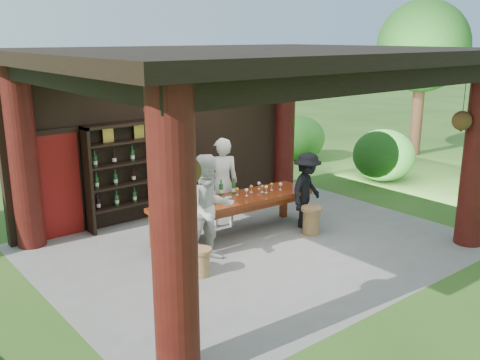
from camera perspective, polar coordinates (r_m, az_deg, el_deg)
ground at (r=9.85m, az=1.47°, el=-6.95°), size 90.00×90.00×0.00m
pavilion at (r=9.58m, az=-0.17°, el=5.69°), size 7.50×6.00×3.60m
wine_shelf at (r=10.98m, az=-10.39°, el=0.90°), size 2.37×0.36×2.08m
tasting_table at (r=10.07m, az=-0.76°, el=-2.62°), size 3.30×1.04×0.75m
stool_near_left at (r=8.59m, az=-4.17°, el=-8.66°), size 0.35×0.35×0.46m
stool_near_right at (r=10.38m, az=7.61°, el=-4.22°), size 0.41×0.41×0.54m
stool_far_left at (r=8.54m, az=-7.60°, el=-8.63°), size 0.40×0.40×0.53m
host at (r=10.50m, az=-1.93°, el=-0.32°), size 0.78×0.67×1.81m
guest_woman at (r=8.89m, az=-3.31°, el=-3.11°), size 0.99×0.83×1.85m
guest_man at (r=10.60m, az=7.15°, el=-1.10°), size 1.11×0.86×1.52m
table_bottles at (r=10.21m, az=-1.86°, el=-0.78°), size 0.49×0.19×0.31m
table_glasses at (r=10.42m, az=2.09°, el=-0.90°), size 0.96×0.39×0.15m
napkin_basket at (r=9.60m, az=-3.79°, el=-2.37°), size 0.27×0.20×0.14m
shrubs at (r=10.84m, az=3.57°, el=-1.82°), size 14.04×8.45×1.36m
trees at (r=12.69m, az=9.68°, el=13.41°), size 21.93×9.12×4.80m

